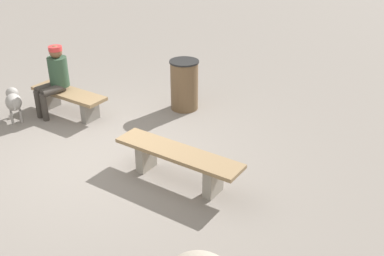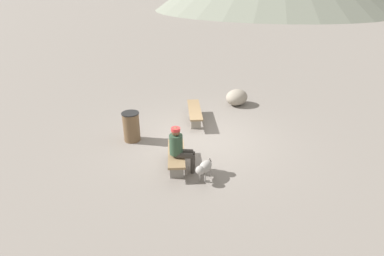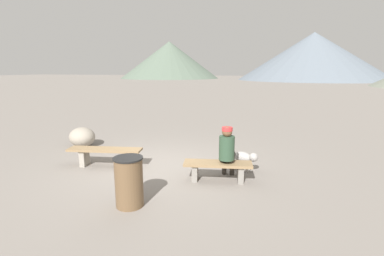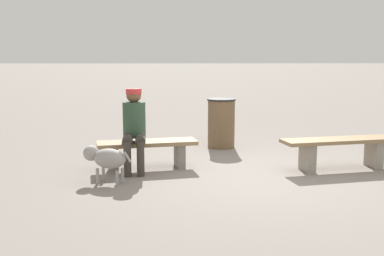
{
  "view_description": "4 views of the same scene",
  "coord_description": "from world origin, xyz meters",
  "views": [
    {
      "loc": [
        -5.18,
        3.31,
        3.57
      ],
      "look_at": [
        -0.91,
        -1.06,
        0.42
      ],
      "focal_mm": 42.28,
      "sensor_mm": 36.0,
      "label": 1
    },
    {
      "loc": [
        8.7,
        0.8,
        4.58
      ],
      "look_at": [
        -0.03,
        -0.29,
        0.35
      ],
      "focal_mm": 29.03,
      "sensor_mm": 36.0,
      "label": 2
    },
    {
      "loc": [
        2.81,
        -6.46,
        2.48
      ],
      "look_at": [
        0.5,
        1.43,
        0.77
      ],
      "focal_mm": 26.47,
      "sensor_mm": 36.0,
      "label": 3
    },
    {
      "loc": [
        1.29,
        6.51,
        1.72
      ],
      "look_at": [
        0.96,
        -0.64,
        0.61
      ],
      "focal_mm": 43.32,
      "sensor_mm": 36.0,
      "label": 4
    }
  ],
  "objects": [
    {
      "name": "ground",
      "position": [
        0.0,
        0.0,
        -0.03
      ],
      "size": [
        210.0,
        210.0,
        0.06
      ],
      "primitive_type": "cube",
      "color": "gray"
    },
    {
      "name": "seated_person",
      "position": [
        1.85,
        -0.38,
        0.72
      ],
      "size": [
        0.36,
        0.66,
        1.25
      ],
      "rotation": [
        0.0,
        0.0,
        0.05
      ],
      "color": "#2D4733",
      "rests_on": "ground"
    },
    {
      "name": "bench_left",
      "position": [
        -1.33,
        -0.35,
        0.34
      ],
      "size": [
        1.94,
        0.77,
        0.48
      ],
      "rotation": [
        0.0,
        0.0,
        0.19
      ],
      "color": "gray",
      "rests_on": "ground"
    },
    {
      "name": "trash_bin",
      "position": [
        0.34,
        -2.13,
        0.47
      ],
      "size": [
        0.54,
        0.54,
        0.93
      ],
      "color": "brown",
      "rests_on": "ground"
    },
    {
      "name": "bench_right",
      "position": [
        1.66,
        -0.5,
        0.31
      ],
      "size": [
        1.58,
        0.71,
        0.43
      ],
      "rotation": [
        0.0,
        0.0,
        0.19
      ],
      "color": "gray",
      "rests_on": "ground"
    },
    {
      "name": "dog",
      "position": [
        2.19,
        0.3,
        0.35
      ],
      "size": [
        0.69,
        0.44,
        0.51
      ],
      "rotation": [
        0.0,
        0.0,
        5.89
      ],
      "color": "gray",
      "rests_on": "ground"
    }
  ]
}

